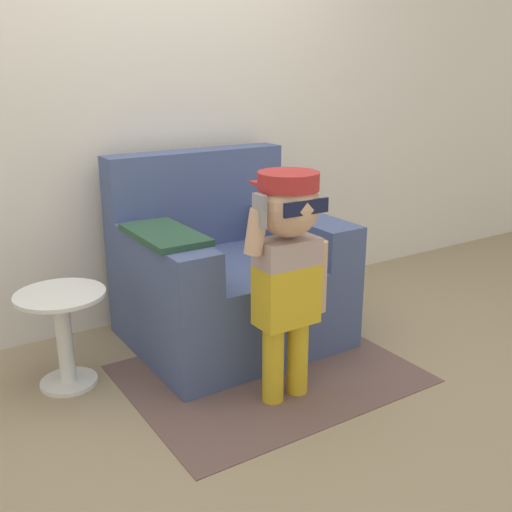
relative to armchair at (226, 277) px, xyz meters
The scene contains 6 objects.
ground_plane 0.50m from the armchair, 125.69° to the right, with size 10.00×10.00×0.00m, color #998466.
wall_back 1.11m from the armchair, 113.08° to the left, with size 10.00×0.05×2.60m.
armchair is the anchor object (origin of this frame).
person_child 0.76m from the armchair, 98.23° to the right, with size 0.41×0.31×1.00m.
side_table 0.87m from the armchair, behind, with size 0.39×0.39×0.45m.
rug 0.58m from the armchair, 95.87° to the right, with size 1.29×1.00×0.01m.
Camera 1 is at (-1.25, -2.27, 1.39)m, focal length 42.00 mm.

